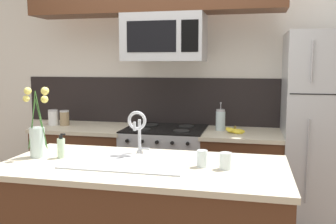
{
  "coord_description": "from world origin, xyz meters",
  "views": [
    {
      "loc": [
        0.8,
        -2.54,
        1.53
      ],
      "look_at": [
        0.17,
        0.27,
        1.16
      ],
      "focal_mm": 40.0,
      "sensor_mm": 36.0,
      "label": 1
    }
  ],
  "objects_px": {
    "storage_jar_medium": "(65,118)",
    "banana_bunch": "(235,131)",
    "microwave": "(165,38)",
    "stove_range": "(165,175)",
    "sink_faucet": "(138,126)",
    "spare_glass": "(226,161)",
    "french_press": "(220,120)",
    "dish_soap_bottle": "(61,148)",
    "storage_jar_tall": "(53,117)",
    "flower_vase": "(37,137)",
    "refrigerator": "(333,137)",
    "drinking_glass": "(202,159)"
  },
  "relations": [
    {
      "from": "storage_jar_medium",
      "to": "banana_bunch",
      "type": "bearing_deg",
      "value": -2.13
    },
    {
      "from": "stove_range",
      "to": "flower_vase",
      "type": "relative_size",
      "value": 1.97
    },
    {
      "from": "sink_faucet",
      "to": "refrigerator",
      "type": "bearing_deg",
      "value": 35.85
    },
    {
      "from": "sink_faucet",
      "to": "french_press",
      "type": "bearing_deg",
      "value": 66.69
    },
    {
      "from": "microwave",
      "to": "drinking_glass",
      "type": "relative_size",
      "value": 7.24
    },
    {
      "from": "banana_bunch",
      "to": "sink_faucet",
      "type": "bearing_deg",
      "value": -122.24
    },
    {
      "from": "microwave",
      "to": "storage_jar_medium",
      "type": "relative_size",
      "value": 4.9
    },
    {
      "from": "stove_range",
      "to": "dish_soap_bottle",
      "type": "bearing_deg",
      "value": -109.08
    },
    {
      "from": "storage_jar_medium",
      "to": "refrigerator",
      "type": "bearing_deg",
      "value": 0.36
    },
    {
      "from": "microwave",
      "to": "french_press",
      "type": "bearing_deg",
      "value": 8.87
    },
    {
      "from": "refrigerator",
      "to": "flower_vase",
      "type": "height_order",
      "value": "refrigerator"
    },
    {
      "from": "banana_bunch",
      "to": "dish_soap_bottle",
      "type": "bearing_deg",
      "value": -133.0
    },
    {
      "from": "microwave",
      "to": "stove_range",
      "type": "bearing_deg",
      "value": 90.16
    },
    {
      "from": "storage_jar_medium",
      "to": "dish_soap_bottle",
      "type": "xyz_separation_m",
      "value": [
        0.63,
        -1.23,
        -0.01
      ]
    },
    {
      "from": "sink_faucet",
      "to": "storage_jar_tall",
      "type": "bearing_deg",
      "value": 140.03
    },
    {
      "from": "refrigerator",
      "to": "storage_jar_medium",
      "type": "height_order",
      "value": "refrigerator"
    },
    {
      "from": "stove_range",
      "to": "dish_soap_bottle",
      "type": "relative_size",
      "value": 5.64
    },
    {
      "from": "microwave",
      "to": "drinking_glass",
      "type": "xyz_separation_m",
      "value": [
        0.52,
        -1.22,
        -0.81
      ]
    },
    {
      "from": "dish_soap_bottle",
      "to": "drinking_glass",
      "type": "height_order",
      "value": "dish_soap_bottle"
    },
    {
      "from": "stove_range",
      "to": "refrigerator",
      "type": "distance_m",
      "value": 1.57
    },
    {
      "from": "flower_vase",
      "to": "storage_jar_medium",
      "type": "bearing_deg",
      "value": 110.66
    },
    {
      "from": "microwave",
      "to": "refrigerator",
      "type": "height_order",
      "value": "microwave"
    },
    {
      "from": "stove_range",
      "to": "french_press",
      "type": "distance_m",
      "value": 0.76
    },
    {
      "from": "refrigerator",
      "to": "dish_soap_bottle",
      "type": "distance_m",
      "value": 2.3
    },
    {
      "from": "stove_range",
      "to": "french_press",
      "type": "bearing_deg",
      "value": 6.6
    },
    {
      "from": "sink_faucet",
      "to": "spare_glass",
      "type": "distance_m",
      "value": 0.67
    },
    {
      "from": "microwave",
      "to": "sink_faucet",
      "type": "bearing_deg",
      "value": -87.24
    },
    {
      "from": "stove_range",
      "to": "banana_bunch",
      "type": "relative_size",
      "value": 4.89
    },
    {
      "from": "stove_range",
      "to": "drinking_glass",
      "type": "distance_m",
      "value": 1.43
    },
    {
      "from": "microwave",
      "to": "flower_vase",
      "type": "bearing_deg",
      "value": -115.72
    },
    {
      "from": "storage_jar_medium",
      "to": "french_press",
      "type": "xyz_separation_m",
      "value": [
        1.57,
        0.06,
        0.02
      ]
    },
    {
      "from": "spare_glass",
      "to": "flower_vase",
      "type": "relative_size",
      "value": 0.21
    },
    {
      "from": "drinking_glass",
      "to": "banana_bunch",
      "type": "bearing_deg",
      "value": 83.09
    },
    {
      "from": "refrigerator",
      "to": "banana_bunch",
      "type": "bearing_deg",
      "value": -174.58
    },
    {
      "from": "storage_jar_medium",
      "to": "dish_soap_bottle",
      "type": "height_order",
      "value": "dish_soap_bottle"
    },
    {
      "from": "sink_faucet",
      "to": "flower_vase",
      "type": "distance_m",
      "value": 0.67
    },
    {
      "from": "french_press",
      "to": "dish_soap_bottle",
      "type": "distance_m",
      "value": 1.59
    },
    {
      "from": "refrigerator",
      "to": "storage_jar_tall",
      "type": "distance_m",
      "value": 2.68
    },
    {
      "from": "storage_jar_tall",
      "to": "french_press",
      "type": "xyz_separation_m",
      "value": [
        1.69,
        0.07,
        0.02
      ]
    },
    {
      "from": "storage_jar_tall",
      "to": "sink_faucet",
      "type": "bearing_deg",
      "value": -39.97
    },
    {
      "from": "microwave",
      "to": "dish_soap_bottle",
      "type": "bearing_deg",
      "value": -109.39
    },
    {
      "from": "drinking_glass",
      "to": "spare_glass",
      "type": "xyz_separation_m",
      "value": [
        0.14,
        -0.02,
        -0.0
      ]
    },
    {
      "from": "french_press",
      "to": "microwave",
      "type": "bearing_deg",
      "value": -171.13
    },
    {
      "from": "dish_soap_bottle",
      "to": "flower_vase",
      "type": "bearing_deg",
      "value": -174.94
    },
    {
      "from": "banana_bunch",
      "to": "french_press",
      "type": "relative_size",
      "value": 0.71
    },
    {
      "from": "storage_jar_medium",
      "to": "dish_soap_bottle",
      "type": "bearing_deg",
      "value": -62.79
    },
    {
      "from": "banana_bunch",
      "to": "flower_vase",
      "type": "distance_m",
      "value": 1.72
    },
    {
      "from": "french_press",
      "to": "refrigerator",
      "type": "bearing_deg",
      "value": -2.33
    },
    {
      "from": "storage_jar_tall",
      "to": "refrigerator",
      "type": "bearing_deg",
      "value": 0.57
    },
    {
      "from": "storage_jar_medium",
      "to": "microwave",
      "type": "bearing_deg",
      "value": -1.35
    }
  ]
}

